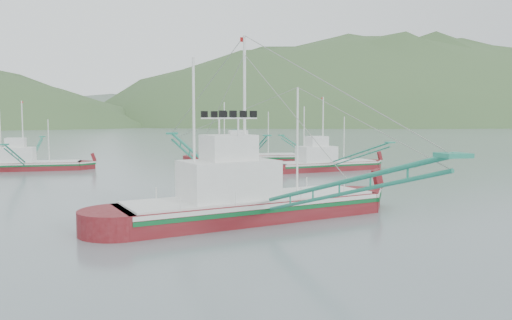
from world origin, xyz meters
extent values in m
plane|color=slate|center=(0.00, 0.00, 0.00)|extent=(1200.00, 1200.00, 0.00)
cube|color=maroon|center=(-1.75, -0.66, 0.22)|extent=(17.43, 8.90, 2.25)
cube|color=silver|center=(-1.75, -0.66, 1.18)|extent=(17.13, 8.90, 0.25)
cube|color=#0C5627|center=(-1.75, -0.66, 0.90)|extent=(17.14, 8.92, 0.25)
cube|color=silver|center=(-1.75, -0.66, 1.40)|extent=(16.56, 8.46, 0.13)
cube|color=silver|center=(-3.37, -1.12, 2.58)|extent=(6.38, 4.99, 2.47)
cube|color=silver|center=(-3.37, -1.12, 4.60)|extent=(3.48, 3.17, 1.57)
cylinder|color=white|center=(-2.29, -0.82, 6.40)|extent=(0.18, 0.18, 10.11)
cylinder|color=white|center=(-5.53, -1.73, 5.64)|extent=(0.16, 0.16, 8.59)
cylinder|color=white|center=(1.49, 0.25, 4.88)|extent=(0.13, 0.13, 7.07)
cube|color=maroon|center=(6.34, 38.61, 0.20)|extent=(14.88, 4.56, 1.96)
cube|color=silver|center=(6.34, 38.61, 1.03)|extent=(14.59, 4.62, 0.22)
cube|color=#0C5627|center=(6.34, 38.61, 0.79)|extent=(14.59, 4.64, 0.22)
cube|color=silver|center=(6.34, 38.61, 1.23)|extent=(14.14, 4.33, 0.12)
cube|color=silver|center=(4.87, 38.68, 2.26)|extent=(5.04, 3.35, 2.16)
cube|color=silver|center=(4.87, 38.68, 4.02)|extent=(2.64, 2.27, 1.37)
cylinder|color=white|center=(5.85, 38.63, 5.59)|extent=(0.16, 0.16, 8.83)
cylinder|color=white|center=(2.91, 38.76, 4.93)|extent=(0.14, 0.14, 7.51)
cylinder|color=white|center=(9.28, 38.48, 4.27)|extent=(0.12, 0.12, 6.18)
cube|color=maroon|center=(13.54, 26.53, 0.18)|extent=(13.71, 6.06, 1.77)
cube|color=silver|center=(13.54, 26.53, 0.93)|extent=(13.46, 6.08, 0.19)
cube|color=#0C5627|center=(13.54, 26.53, 0.71)|extent=(13.46, 6.10, 0.19)
cube|color=silver|center=(13.54, 26.53, 1.11)|extent=(13.02, 5.76, 0.11)
cube|color=silver|center=(12.23, 26.27, 2.03)|extent=(4.89, 3.64, 1.95)
cube|color=silver|center=(12.23, 26.27, 3.63)|extent=(2.64, 2.36, 1.24)
cylinder|color=white|center=(13.10, 26.44, 5.04)|extent=(0.14, 0.14, 7.96)
cylinder|color=white|center=(10.50, 25.92, 4.45)|extent=(0.12, 0.12, 6.77)
cylinder|color=white|center=(16.14, 27.05, 3.85)|extent=(0.11, 0.11, 5.57)
cube|color=maroon|center=(-22.36, 34.87, 0.17)|extent=(12.65, 3.64, 1.68)
cube|color=silver|center=(-22.36, 34.87, 0.88)|extent=(12.40, 3.70, 0.18)
cube|color=#0C5627|center=(-22.36, 34.87, 0.67)|extent=(12.40, 3.72, 0.18)
cube|color=silver|center=(-22.36, 34.87, 1.05)|extent=(12.01, 3.46, 0.10)
cube|color=silver|center=(-23.62, 34.84, 1.93)|extent=(4.25, 2.78, 1.84)
cube|color=silver|center=(-23.62, 34.84, 3.44)|extent=(2.22, 1.89, 1.17)
cylinder|color=white|center=(-22.78, 34.86, 4.78)|extent=(0.13, 0.13, 7.54)
cylinder|color=white|center=(-25.30, 34.81, 4.21)|extent=(0.12, 0.12, 6.41)
cylinder|color=white|center=(-19.85, 34.93, 3.65)|extent=(0.10, 0.10, 5.28)
ellipsoid|color=#3B5A2E|center=(240.00, 430.00, 0.00)|extent=(684.00, 432.00, 306.00)
ellipsoid|color=slate|center=(30.00, 560.00, 0.00)|extent=(960.00, 400.00, 240.00)
camera|label=1|loc=(-8.54, -31.22, 6.37)|focal=35.00mm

